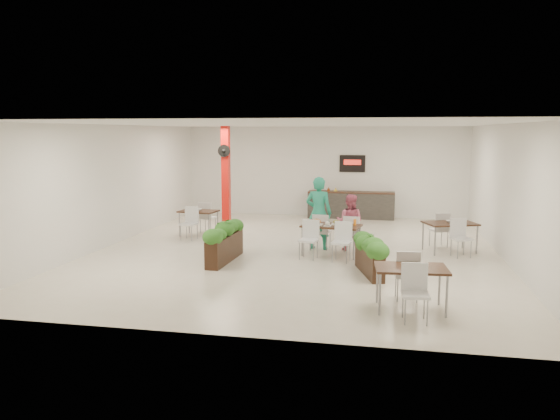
{
  "coord_description": "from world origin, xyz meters",
  "views": [
    {
      "loc": [
        2.25,
        -13.46,
        3.01
      ],
      "look_at": [
        -0.35,
        -0.4,
        1.1
      ],
      "focal_mm": 35.0,
      "sensor_mm": 36.0,
      "label": 1
    }
  ],
  "objects_px": {
    "diner_man": "(319,213)",
    "planter_right": "(370,252)",
    "diner_woman": "(350,222)",
    "side_table_b": "(450,227)",
    "main_table": "(331,230)",
    "red_column": "(226,174)",
    "planter_left": "(225,240)",
    "side_table_c": "(411,274)",
    "side_table_a": "(199,215)",
    "service_counter": "(351,204)"
  },
  "relations": [
    {
      "from": "main_table",
      "to": "planter_right",
      "type": "relative_size",
      "value": 1.09
    },
    {
      "from": "diner_woman",
      "to": "side_table_c",
      "type": "bearing_deg",
      "value": 115.33
    },
    {
      "from": "main_table",
      "to": "side_table_a",
      "type": "relative_size",
      "value": 1.08
    },
    {
      "from": "side_table_a",
      "to": "side_table_c",
      "type": "relative_size",
      "value": 1.01
    },
    {
      "from": "planter_right",
      "to": "service_counter",
      "type": "bearing_deg",
      "value": 96.82
    },
    {
      "from": "diner_man",
      "to": "side_table_b",
      "type": "relative_size",
      "value": 1.13
    },
    {
      "from": "red_column",
      "to": "side_table_c",
      "type": "height_order",
      "value": "red_column"
    },
    {
      "from": "red_column",
      "to": "planter_right",
      "type": "xyz_separation_m",
      "value": [
        4.91,
        -5.76,
        -1.17
      ]
    },
    {
      "from": "red_column",
      "to": "side_table_a",
      "type": "distance_m",
      "value": 2.57
    },
    {
      "from": "diner_woman",
      "to": "side_table_c",
      "type": "relative_size",
      "value": 0.88
    },
    {
      "from": "diner_woman",
      "to": "service_counter",
      "type": "bearing_deg",
      "value": -77.68
    },
    {
      "from": "planter_right",
      "to": "side_table_c",
      "type": "xyz_separation_m",
      "value": [
        0.77,
        -2.27,
        0.15
      ]
    },
    {
      "from": "diner_woman",
      "to": "planter_right",
      "type": "bearing_deg",
      "value": 113.1
    },
    {
      "from": "diner_woman",
      "to": "red_column",
      "type": "bearing_deg",
      "value": -29.7
    },
    {
      "from": "planter_right",
      "to": "side_table_b",
      "type": "height_order",
      "value": "side_table_b"
    },
    {
      "from": "service_counter",
      "to": "side_table_b",
      "type": "distance_m",
      "value": 5.74
    },
    {
      "from": "main_table",
      "to": "side_table_a",
      "type": "bearing_deg",
      "value": 156.72
    },
    {
      "from": "red_column",
      "to": "diner_man",
      "type": "relative_size",
      "value": 1.7
    },
    {
      "from": "main_table",
      "to": "diner_man",
      "type": "distance_m",
      "value": 0.82
    },
    {
      "from": "side_table_a",
      "to": "side_table_c",
      "type": "xyz_separation_m",
      "value": [
        5.8,
        -5.67,
        0.01
      ]
    },
    {
      "from": "side_table_c",
      "to": "side_table_b",
      "type": "bearing_deg",
      "value": 72.13
    },
    {
      "from": "diner_woman",
      "to": "side_table_a",
      "type": "relative_size",
      "value": 0.87
    },
    {
      "from": "red_column",
      "to": "side_table_b",
      "type": "xyz_separation_m",
      "value": [
        6.82,
        -3.14,
        -1.01
      ]
    },
    {
      "from": "main_table",
      "to": "planter_right",
      "type": "distance_m",
      "value": 1.95
    },
    {
      "from": "side_table_c",
      "to": "red_column",
      "type": "bearing_deg",
      "value": 120.52
    },
    {
      "from": "main_table",
      "to": "planter_left",
      "type": "relative_size",
      "value": 0.92
    },
    {
      "from": "diner_man",
      "to": "diner_woman",
      "type": "relative_size",
      "value": 1.3
    },
    {
      "from": "side_table_b",
      "to": "side_table_c",
      "type": "xyz_separation_m",
      "value": [
        -1.14,
        -4.89,
        -0.01
      ]
    },
    {
      "from": "main_table",
      "to": "diner_woman",
      "type": "distance_m",
      "value": 0.78
    },
    {
      "from": "main_table",
      "to": "planter_left",
      "type": "xyz_separation_m",
      "value": [
        -2.37,
        -1.14,
        -0.12
      ]
    },
    {
      "from": "service_counter",
      "to": "diner_woman",
      "type": "relative_size",
      "value": 2.08
    },
    {
      "from": "service_counter",
      "to": "diner_woman",
      "type": "bearing_deg",
      "value": -86.52
    },
    {
      "from": "planter_right",
      "to": "side_table_c",
      "type": "bearing_deg",
      "value": -71.28
    },
    {
      "from": "diner_man",
      "to": "planter_right",
      "type": "xyz_separation_m",
      "value": [
        1.39,
        -2.32,
        -0.46
      ]
    },
    {
      "from": "planter_left",
      "to": "side_table_c",
      "type": "bearing_deg",
      "value": -34.06
    },
    {
      "from": "red_column",
      "to": "diner_man",
      "type": "distance_m",
      "value": 4.97
    },
    {
      "from": "red_column",
      "to": "planter_left",
      "type": "relative_size",
      "value": 1.64
    },
    {
      "from": "diner_woman",
      "to": "side_table_a",
      "type": "bearing_deg",
      "value": -4.85
    },
    {
      "from": "service_counter",
      "to": "planter_left",
      "type": "relative_size",
      "value": 1.54
    },
    {
      "from": "planter_right",
      "to": "side_table_c",
      "type": "relative_size",
      "value": 1.0
    },
    {
      "from": "side_table_b",
      "to": "planter_left",
      "type": "bearing_deg",
      "value": -179.29
    },
    {
      "from": "planter_left",
      "to": "planter_right",
      "type": "bearing_deg",
      "value": -8.9
    },
    {
      "from": "planter_right",
      "to": "side_table_b",
      "type": "bearing_deg",
      "value": 53.95
    },
    {
      "from": "diner_man",
      "to": "side_table_c",
      "type": "xyz_separation_m",
      "value": [
        2.16,
        -4.59,
        -0.32
      ]
    },
    {
      "from": "diner_woman",
      "to": "side_table_b",
      "type": "xyz_separation_m",
      "value": [
        2.5,
        0.3,
        -0.09
      ]
    },
    {
      "from": "planter_left",
      "to": "planter_right",
      "type": "xyz_separation_m",
      "value": [
        3.37,
        -0.53,
        -0.04
      ]
    },
    {
      "from": "side_table_a",
      "to": "side_table_b",
      "type": "relative_size",
      "value": 1.0
    },
    {
      "from": "main_table",
      "to": "diner_man",
      "type": "xyz_separation_m",
      "value": [
        -0.39,
        0.65,
        0.3
      ]
    },
    {
      "from": "red_column",
      "to": "main_table",
      "type": "relative_size",
      "value": 1.79
    },
    {
      "from": "diner_woman",
      "to": "planter_right",
      "type": "distance_m",
      "value": 2.4
    }
  ]
}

